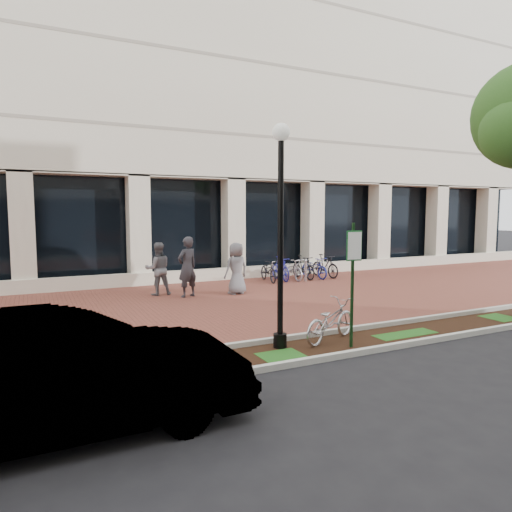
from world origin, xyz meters
name	(u,v)px	position (x,y,z in m)	size (l,w,h in m)	color
ground	(237,302)	(0.00, 0.00, 0.00)	(120.00, 120.00, 0.00)	black
brick_plaza	(237,301)	(0.00, 0.00, 0.01)	(40.00, 9.00, 0.01)	brown
planting_strip	(338,345)	(0.00, -5.25, 0.01)	(40.00, 1.50, 0.01)	black
curb_plaza_side	(318,334)	(0.00, -4.50, 0.06)	(40.00, 0.12, 0.12)	beige
curb_street_side	(361,352)	(0.00, -6.00, 0.06)	(40.00, 0.12, 0.12)	beige
near_office_building	(151,66)	(0.00, 10.47, 10.05)	(40.00, 12.12, 16.00)	beige
parking_sign	(353,270)	(0.14, -5.53, 1.64)	(0.34, 0.07, 2.60)	#143817
lamppost	(281,224)	(-1.20, -4.88, 2.57)	(0.36, 0.36, 4.57)	black
locked_bicycle	(330,321)	(0.03, -4.93, 0.46)	(0.61, 1.74, 0.91)	#B6B6BA
pedestrian_left	(187,267)	(-1.16, 1.45, 1.01)	(0.73, 0.48, 2.01)	#2C2B31
pedestrian_mid	(158,269)	(-1.94, 2.24, 0.90)	(0.87, 0.68, 1.79)	slate
pedestrian_right	(236,268)	(0.51, 1.22, 0.89)	(0.87, 0.57, 1.78)	slate
bollard	(306,270)	(4.19, 2.59, 0.46)	(0.12, 0.12, 0.91)	silver
bike_rack_cluster	(297,268)	(4.18, 3.24, 0.47)	(3.50, 1.78, 1.00)	black
sedan_near_curb	(65,375)	(-5.44, -6.93, 0.78)	(1.65, 4.72, 1.55)	silver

